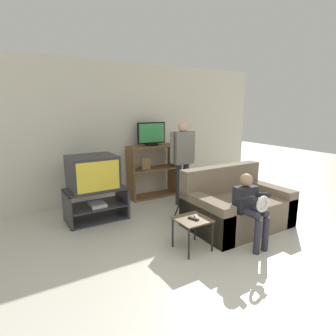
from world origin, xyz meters
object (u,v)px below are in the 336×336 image
Objects in this scene: tv_stand at (96,204)px; person_standing_adult at (183,155)px; snack_table at (192,223)px; couch at (236,207)px; folding_stool at (189,193)px; remote_control_black at (193,219)px; media_shelf at (153,171)px; television_flat at (151,135)px; television_main at (93,173)px; remote_control_white at (196,217)px; person_seated_child at (250,204)px.

tv_stand is 0.60× the size of person_standing_adult.
couch is at bearing 15.04° from snack_table.
folding_stool is 0.85m from remote_control_black.
remote_control_black is (-0.61, -2.21, -0.11)m from media_shelf.
couch reaches higher than tv_stand.
television_flat is at bearing 84.35° from folding_stool.
television_flat is 2.44m from snack_table.
television_main is 0.69× the size of media_shelf.
folding_stool is (1.18, -0.92, 0.24)m from tv_stand.
television_main is 4.99× the size of remote_control_white.
couch is at bearing -37.28° from tv_stand.
snack_table is 0.44× the size of person_seated_child.
tv_stand is 1.51m from folding_stool.
person_seated_child reaches higher than remote_control_black.
snack_table is (0.73, -1.61, 0.10)m from tv_stand.
media_shelf reaches higher than remote_control_white.
television_flat reaches higher than tv_stand.
television_main is 1.83m from snack_table.
media_shelf is 2.29m from remote_control_black.
person_seated_child is at bearing -76.26° from folding_stool.
tv_stand is 1.29× the size of television_main.
person_seated_child is (0.09, -2.48, -0.68)m from television_flat.
snack_table is (-0.61, -2.18, -0.18)m from media_shelf.
couch reaches higher than remote_control_black.
person_standing_adult reaches higher than media_shelf.
television_main is 0.48× the size of couch.
snack_table is at bearing 156.86° from person_seated_child.
tv_stand is 1.76m from television_flat.
media_shelf reaches higher than person_seated_child.
tv_stand is 1.74m from person_standing_adult.
television_flat is at bearing 102.48° from couch.
folding_stool is 1.01m from person_standing_adult.
person_seated_child reaches higher than snack_table.
television_flat is 0.38× the size of person_standing_adult.
tv_stand is 0.98× the size of person_seated_child.
person_standing_adult reaches higher than tv_stand.
television_flat is 1.43× the size of snack_table.
remote_control_black is (-0.60, -2.21, -0.83)m from television_flat.
person_seated_child is (1.42, -1.90, 0.32)m from tv_stand.
television_main is 1.51m from media_shelf.
person_seated_child is (0.69, -0.27, 0.15)m from remote_control_black.
television_main is at bearing 95.46° from remote_control_black.
remote_control_black and remote_control_white have the same top height.
snack_table is (-0.60, -2.19, -0.90)m from television_flat.
folding_stool reaches higher than remote_control_white.
media_shelf reaches higher than remote_control_black.
snack_table is 0.78m from person_seated_child.
remote_control_white is at bearing -0.11° from remote_control_black.
remote_control_white is (-0.39, -0.69, -0.07)m from folding_stool.
media_shelf is at bearing 22.75° from television_main.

